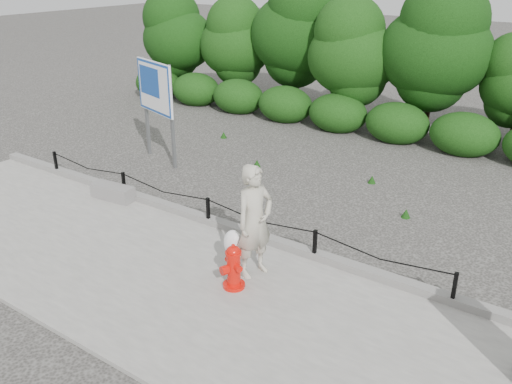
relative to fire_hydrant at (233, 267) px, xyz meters
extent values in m
plane|color=#2D2B28|center=(-1.83, 1.57, -0.46)|extent=(90.00, 90.00, 0.00)
cube|color=gray|center=(-1.83, -0.43, -0.42)|extent=(14.00, 4.00, 0.08)
cube|color=slate|center=(-1.83, 1.62, -0.31)|extent=(14.00, 0.22, 0.14)
cube|color=black|center=(-6.83, 1.57, -0.08)|extent=(0.06, 0.06, 0.60)
cube|color=black|center=(-4.33, 1.57, -0.08)|extent=(0.06, 0.06, 0.60)
cube|color=black|center=(-1.83, 1.57, -0.08)|extent=(0.06, 0.06, 0.60)
cube|color=black|center=(0.67, 1.57, -0.08)|extent=(0.06, 0.06, 0.60)
cube|color=black|center=(3.17, 1.57, -0.08)|extent=(0.06, 0.06, 0.60)
cylinder|color=black|center=(-5.58, 1.57, 0.14)|extent=(2.50, 0.02, 0.02)
cylinder|color=black|center=(-3.08, 1.57, 0.14)|extent=(2.50, 0.02, 0.02)
cylinder|color=black|center=(-0.58, 1.57, 0.14)|extent=(2.50, 0.02, 0.02)
cylinder|color=black|center=(1.92, 1.57, 0.14)|extent=(2.50, 0.02, 0.02)
cylinder|color=black|center=(-10.33, 10.17, 0.54)|extent=(0.18, 0.18, 2.01)
ellipsoid|color=#1C5513|center=(-10.33, 10.17, 1.94)|extent=(2.97, 2.57, 3.21)
cylinder|color=black|center=(-7.83, 10.57, 0.49)|extent=(0.18, 0.18, 1.91)
ellipsoid|color=#1C5513|center=(-7.83, 10.57, 1.83)|extent=(2.83, 2.45, 3.06)
cylinder|color=black|center=(-5.33, 10.97, 0.74)|extent=(0.18, 0.18, 2.41)
ellipsoid|color=#1C5513|center=(-5.33, 10.97, 2.42)|extent=(3.56, 3.08, 3.85)
cylinder|color=black|center=(-2.83, 10.17, 0.54)|extent=(0.18, 0.18, 2.02)
ellipsoid|color=#1C5513|center=(-2.83, 10.17, 1.96)|extent=(2.99, 2.58, 3.23)
cylinder|color=black|center=(-0.33, 10.57, 0.69)|extent=(0.18, 0.18, 2.31)
ellipsoid|color=#1C5513|center=(-0.33, 10.57, 2.31)|extent=(3.42, 2.95, 3.69)
cylinder|color=red|center=(0.00, 0.01, -0.35)|extent=(0.50, 0.50, 0.06)
cylinder|color=red|center=(0.00, 0.01, -0.04)|extent=(0.30, 0.30, 0.56)
cylinder|color=red|center=(0.00, 0.01, 0.26)|extent=(0.36, 0.36, 0.05)
ellipsoid|color=red|center=(0.00, 0.01, 0.30)|extent=(0.32, 0.32, 0.18)
cylinder|color=red|center=(0.00, 0.01, 0.40)|extent=(0.08, 0.08, 0.05)
cylinder|color=red|center=(-0.14, 0.07, 0.06)|extent=(0.14, 0.15, 0.12)
cylinder|color=red|center=(0.15, -0.06, 0.06)|extent=(0.14, 0.15, 0.12)
cylinder|color=red|center=(-0.06, -0.14, -0.01)|extent=(0.19, 0.18, 0.16)
cylinder|color=slate|center=(-0.03, -0.13, -0.09)|extent=(0.01, 0.05, 0.12)
imported|color=#B3AD9A|center=(0.04, 0.57, 0.62)|extent=(0.66, 0.83, 2.01)
ellipsoid|color=white|center=(-0.31, 0.42, 0.17)|extent=(0.36, 0.28, 0.48)
cube|color=slate|center=(-4.44, 1.32, -0.22)|extent=(1.08, 0.47, 0.34)
cube|color=slate|center=(-6.16, 4.19, 0.90)|extent=(0.10, 0.10, 2.73)
cube|color=slate|center=(-4.79, 3.76, 0.90)|extent=(0.10, 0.10, 2.73)
cube|color=white|center=(-5.49, 3.92, 1.58)|extent=(1.65, 0.56, 1.36)
cube|color=#154299|center=(-5.50, 3.89, 1.58)|extent=(1.60, 0.51, 1.32)
cube|color=#154299|center=(-5.70, 3.94, 1.72)|extent=(0.98, 0.31, 0.75)
camera|label=1|loc=(4.71, -6.13, 4.71)|focal=38.00mm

